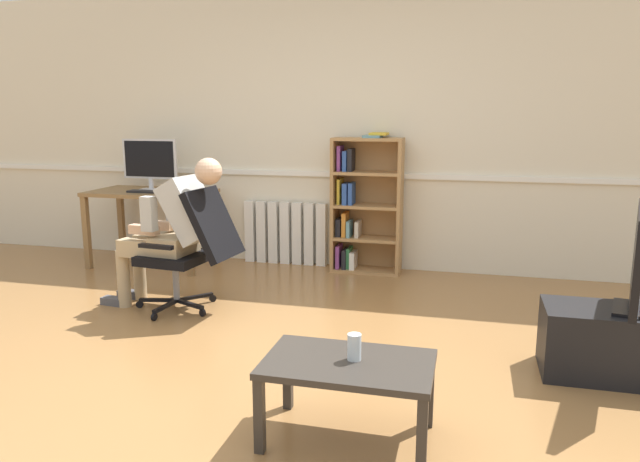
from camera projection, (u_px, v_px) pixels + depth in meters
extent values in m
plane|color=olive|center=(260.00, 373.00, 3.49)|extent=(18.00, 18.00, 0.00)
cube|color=beige|center=(351.00, 130.00, 5.74)|extent=(12.00, 0.10, 2.70)
cube|color=white|center=(349.00, 175.00, 5.76)|extent=(12.00, 0.03, 0.05)
cube|color=olive|center=(87.00, 233.00, 5.78)|extent=(0.06, 0.06, 0.72)
cube|color=olive|center=(190.00, 239.00, 5.51)|extent=(0.06, 0.06, 0.72)
cube|color=olive|center=(216.00, 227.00, 6.08)|extent=(0.06, 0.06, 0.72)
cube|color=olive|center=(121.00, 222.00, 6.35)|extent=(0.06, 0.06, 0.72)
cube|color=olive|center=(151.00, 192.00, 5.85)|extent=(1.19, 0.68, 0.04)
cube|color=silver|center=(150.00, 189.00, 5.91)|extent=(0.18, 0.14, 0.01)
cube|color=silver|center=(151.00, 183.00, 5.92)|extent=(0.04, 0.02, 0.10)
cube|color=silver|center=(150.00, 159.00, 5.87)|extent=(0.58, 0.02, 0.39)
cube|color=black|center=(149.00, 159.00, 5.86)|extent=(0.54, 0.00, 0.35)
cube|color=black|center=(147.00, 192.00, 5.71)|extent=(0.37, 0.12, 0.02)
cube|color=white|center=(168.00, 191.00, 5.67)|extent=(0.06, 0.10, 0.03)
cube|color=#AD7F4C|center=(335.00, 205.00, 5.69)|extent=(0.03, 0.28, 1.29)
cube|color=#AD7F4C|center=(400.00, 207.00, 5.53)|extent=(0.03, 0.28, 1.29)
cube|color=#AD7F4C|center=(369.00, 204.00, 5.74)|extent=(0.63, 0.02, 1.29)
cube|color=#AD7F4C|center=(366.00, 270.00, 5.73)|extent=(0.60, 0.28, 0.03)
cube|color=#AD7F4C|center=(366.00, 238.00, 5.67)|extent=(0.60, 0.28, 0.03)
cube|color=#AD7F4C|center=(367.00, 206.00, 5.61)|extent=(0.60, 0.28, 0.03)
cube|color=#AD7F4C|center=(367.00, 173.00, 5.55)|extent=(0.60, 0.28, 0.03)
cube|color=#AD7F4C|center=(368.00, 139.00, 5.49)|extent=(0.60, 0.28, 0.03)
cube|color=#89428E|center=(339.00, 256.00, 5.76)|extent=(0.04, 0.19, 0.22)
cube|color=black|center=(340.00, 227.00, 5.73)|extent=(0.05, 0.19, 0.17)
cube|color=gold|center=(340.00, 191.00, 5.66)|extent=(0.03, 0.19, 0.24)
cube|color=#89428E|center=(340.00, 158.00, 5.60)|extent=(0.03, 0.19, 0.24)
cube|color=black|center=(345.00, 258.00, 5.75)|extent=(0.04, 0.19, 0.19)
cube|color=orange|center=(345.00, 224.00, 5.70)|extent=(0.04, 0.19, 0.23)
cube|color=#2D519E|center=(346.00, 194.00, 5.62)|extent=(0.04, 0.19, 0.20)
cube|color=#2D519E|center=(347.00, 161.00, 5.59)|extent=(0.04, 0.19, 0.19)
cube|color=#38844C|center=(349.00, 257.00, 5.76)|extent=(0.03, 0.19, 0.20)
cube|color=#6699A3|center=(350.00, 228.00, 5.68)|extent=(0.03, 0.19, 0.16)
cube|color=#2D519E|center=(352.00, 193.00, 5.61)|extent=(0.04, 0.19, 0.21)
cube|color=black|center=(351.00, 160.00, 5.58)|extent=(0.04, 0.19, 0.21)
cube|color=white|center=(353.00, 260.00, 5.73)|extent=(0.05, 0.19, 0.17)
cube|color=beige|center=(358.00, 229.00, 5.68)|extent=(0.04, 0.19, 0.15)
cube|color=#6699A3|center=(373.00, 136.00, 5.48)|extent=(0.16, 0.22, 0.02)
cube|color=gold|center=(379.00, 134.00, 5.49)|extent=(0.16, 0.22, 0.02)
cube|color=white|center=(250.00, 231.00, 6.09)|extent=(0.10, 0.08, 0.63)
cube|color=white|center=(262.00, 232.00, 6.06)|extent=(0.10, 0.08, 0.63)
cube|color=white|center=(274.00, 232.00, 6.03)|extent=(0.10, 0.08, 0.63)
cube|color=white|center=(285.00, 233.00, 6.00)|extent=(0.10, 0.08, 0.63)
cube|color=white|center=(297.00, 234.00, 5.96)|extent=(0.10, 0.08, 0.63)
cube|color=white|center=(309.00, 234.00, 5.93)|extent=(0.10, 0.08, 0.63)
cube|color=white|center=(321.00, 235.00, 5.90)|extent=(0.10, 0.08, 0.63)
cube|color=black|center=(166.00, 306.00, 4.49)|extent=(0.07, 0.30, 0.02)
cylinder|color=black|center=(154.00, 317.00, 4.36)|extent=(0.03, 0.06, 0.06)
cube|color=black|center=(189.00, 304.00, 4.54)|extent=(0.29, 0.15, 0.02)
cylinder|color=black|center=(203.00, 313.00, 4.46)|extent=(0.06, 0.04, 0.06)
cube|color=black|center=(195.00, 297.00, 4.71)|extent=(0.23, 0.25, 0.02)
cylinder|color=black|center=(213.00, 298.00, 4.80)|extent=(0.05, 0.06, 0.06)
cube|color=black|center=(176.00, 295.00, 4.77)|extent=(0.18, 0.28, 0.02)
cylinder|color=black|center=(176.00, 294.00, 4.92)|extent=(0.05, 0.06, 0.06)
cube|color=black|center=(158.00, 300.00, 4.64)|extent=(0.30, 0.10, 0.02)
cylinder|color=black|center=(140.00, 304.00, 4.65)|extent=(0.06, 0.03, 0.06)
cylinder|color=gray|center=(176.00, 281.00, 4.60)|extent=(0.05, 0.05, 0.30)
cube|color=black|center=(175.00, 258.00, 4.56)|extent=(0.51, 0.51, 0.07)
cube|color=black|center=(214.00, 224.00, 4.39)|extent=(0.34, 0.47, 0.53)
cube|color=black|center=(195.00, 233.00, 4.77)|extent=(0.28, 0.07, 0.03)
cube|color=black|center=(156.00, 247.00, 4.29)|extent=(0.28, 0.07, 0.03)
cube|color=tan|center=(174.00, 244.00, 4.54)|extent=(0.29, 0.37, 0.14)
cube|color=#B2B2AD|center=(190.00, 210.00, 4.44)|extent=(0.44, 0.38, 0.52)
sphere|color=#D6A884|center=(208.00, 171.00, 4.32)|extent=(0.20, 0.20, 0.20)
cube|color=black|center=(143.00, 229.00, 4.62)|extent=(0.15, 0.05, 0.02)
cube|color=tan|center=(159.00, 244.00, 4.71)|extent=(0.43, 0.17, 0.13)
cylinder|color=tan|center=(140.00, 272.00, 4.84)|extent=(0.10, 0.10, 0.46)
cube|color=#4C4C51|center=(131.00, 294.00, 4.91)|extent=(0.23, 0.11, 0.06)
cube|color=tan|center=(144.00, 249.00, 4.53)|extent=(0.43, 0.17, 0.13)
cylinder|color=tan|center=(124.00, 279.00, 4.65)|extent=(0.10, 0.10, 0.46)
cube|color=#4C4C51|center=(115.00, 301.00, 4.72)|extent=(0.23, 0.11, 0.06)
cube|color=#B2B2AD|center=(174.00, 208.00, 4.68)|extent=(0.11, 0.09, 0.26)
cube|color=#D6A884|center=(159.00, 225.00, 4.68)|extent=(0.25, 0.09, 0.07)
cube|color=#B2B2AD|center=(149.00, 214.00, 4.38)|extent=(0.11, 0.09, 0.26)
cube|color=#D6A884|center=(144.00, 230.00, 4.50)|extent=(0.25, 0.09, 0.07)
cube|color=black|center=(628.00, 345.00, 3.38)|extent=(0.94, 0.42, 0.41)
cube|color=black|center=(632.00, 309.00, 3.34)|extent=(0.27, 0.36, 0.02)
cylinder|color=black|center=(633.00, 303.00, 3.34)|extent=(0.04, 0.04, 0.05)
cube|color=black|center=(638.00, 254.00, 3.28)|extent=(0.26, 0.91, 0.52)
cube|color=#332D28|center=(259.00, 416.00, 2.64)|extent=(0.04, 0.04, 0.36)
cube|color=#332D28|center=(422.00, 437.00, 2.46)|extent=(0.04, 0.04, 0.36)
cube|color=#332D28|center=(429.00, 392.00, 2.87)|extent=(0.04, 0.04, 0.36)
cube|color=#332D28|center=(288.00, 376.00, 3.04)|extent=(0.04, 0.04, 0.36)
cube|color=#332D28|center=(348.00, 364.00, 2.71)|extent=(0.78, 0.48, 0.03)
cylinder|color=silver|center=(354.00, 347.00, 2.71)|extent=(0.06, 0.06, 0.12)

